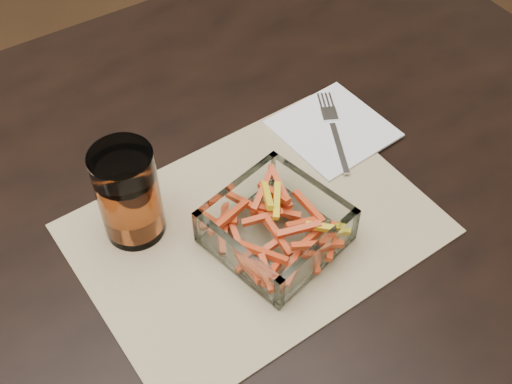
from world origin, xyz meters
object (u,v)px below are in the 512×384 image
at_px(tumbler, 129,197).
at_px(fork, 333,128).
at_px(dining_table, 132,258).
at_px(glass_bowl, 276,229).

bearing_deg(tumbler, fork, 0.92).
relative_size(dining_table, glass_bowl, 8.91).
bearing_deg(tumbler, glass_bowl, -38.93).
distance_m(tumbler, fork, 0.34).
bearing_deg(dining_table, tumbler, -65.36).
relative_size(glass_bowl, tumbler, 1.30).
xyz_separation_m(glass_bowl, tumbler, (-0.14, 0.12, 0.04)).
bearing_deg(glass_bowl, fork, 33.15).
relative_size(tumbler, fork, 0.85).
xyz_separation_m(dining_table, fork, (0.34, -0.02, 0.10)).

